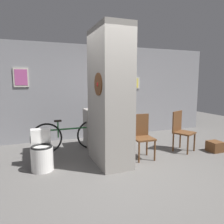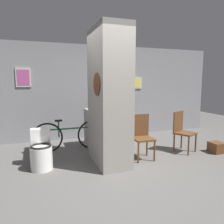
{
  "view_description": "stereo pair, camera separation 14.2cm",
  "coord_description": "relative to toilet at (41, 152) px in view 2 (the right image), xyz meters",
  "views": [
    {
      "loc": [
        -1.46,
        -3.36,
        1.6
      ],
      "look_at": [
        0.2,
        0.95,
        0.95
      ],
      "focal_mm": 35.0,
      "sensor_mm": 36.0,
      "label": 1
    },
    {
      "loc": [
        -1.33,
        -3.41,
        1.6
      ],
      "look_at": [
        0.2,
        0.95,
        0.95
      ],
      "focal_mm": 35.0,
      "sensor_mm": 36.0,
      "label": 2
    }
  ],
  "objects": [
    {
      "name": "counter_shelf",
      "position": [
        1.63,
        1.01,
        0.16
      ],
      "size": [
        1.13,
        0.44,
        0.94
      ],
      "color": "gray",
      "rests_on": "ground_plane"
    },
    {
      "name": "wall_back",
      "position": [
        1.28,
        1.96,
        1.0
      ],
      "size": [
        8.0,
        0.09,
        2.6
      ],
      "color": "gray",
      "rests_on": "ground_plane"
    },
    {
      "name": "bottle_short",
      "position": [
        1.69,
        0.99,
        0.71
      ],
      "size": [
        0.08,
        0.08,
        0.23
      ],
      "color": "silver",
      "rests_on": "counter_shelf"
    },
    {
      "name": "bicycle",
      "position": [
        0.67,
        0.88,
        0.05
      ],
      "size": [
        1.72,
        0.42,
        0.74
      ],
      "color": "black",
      "rests_on": "ground_plane"
    },
    {
      "name": "bottle_tall",
      "position": [
        1.8,
        1.06,
        0.73
      ],
      "size": [
        0.06,
        0.06,
        0.27
      ],
      "color": "#19598C",
      "rests_on": "counter_shelf"
    },
    {
      "name": "ground_plane",
      "position": [
        1.28,
        -0.67,
        -0.31
      ],
      "size": [
        14.0,
        14.0,
        0.0
      ],
      "primitive_type": "plane",
      "color": "#5B5956"
    },
    {
      "name": "floor_crate",
      "position": [
        3.77,
        -0.35,
        -0.19
      ],
      "size": [
        0.29,
        0.29,
        0.24
      ],
      "color": "brown",
      "rests_on": "ground_plane"
    },
    {
      "name": "pillar_center",
      "position": [
        1.28,
        -0.12,
        0.99
      ],
      "size": [
        0.61,
        1.11,
        2.6
      ],
      "color": "gray",
      "rests_on": "ground_plane"
    },
    {
      "name": "chair_near_pillar",
      "position": [
        2.0,
        -0.11,
        0.19
      ],
      "size": [
        0.42,
        0.42,
        0.92
      ],
      "rotation": [
        0.0,
        0.0,
        -0.05
      ],
      "color": "brown",
      "rests_on": "ground_plane"
    },
    {
      "name": "toilet",
      "position": [
        0.0,
        0.0,
        0.0
      ],
      "size": [
        0.39,
        0.55,
        0.71
      ],
      "color": "white",
      "rests_on": "ground_plane"
    },
    {
      "name": "chair_by_doorway",
      "position": [
        3.09,
        -0.0,
        0.19
      ],
      "size": [
        0.54,
        0.54,
        0.92
      ],
      "rotation": [
        0.0,
        0.0,
        0.44
      ],
      "color": "brown",
      "rests_on": "ground_plane"
    }
  ]
}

